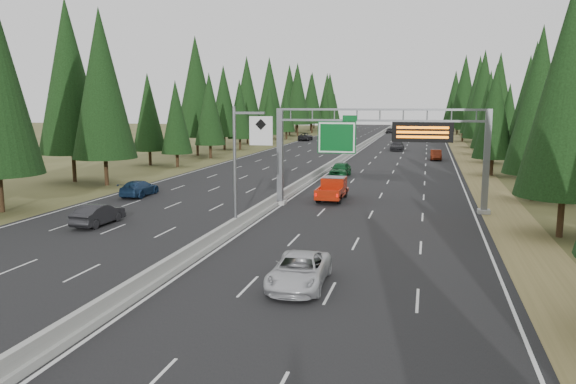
# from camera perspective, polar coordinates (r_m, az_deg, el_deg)

# --- Properties ---
(road) EXTENTS (32.00, 260.00, 0.08)m
(road) POSITION_cam_1_polar(r_m,az_deg,el_deg) (89.93, 6.33, 3.71)
(road) COLOR black
(road) RESTS_ON ground
(shoulder_right) EXTENTS (3.60, 260.00, 0.06)m
(shoulder_right) POSITION_cam_1_polar(r_m,az_deg,el_deg) (89.33, 17.74, 3.29)
(shoulder_right) COLOR olive
(shoulder_right) RESTS_ON ground
(shoulder_left) EXTENTS (3.60, 260.00, 0.06)m
(shoulder_left) POSITION_cam_1_polar(r_m,az_deg,el_deg) (93.96, -4.51, 3.96)
(shoulder_left) COLOR #454721
(shoulder_left) RESTS_ON ground
(median_barrier) EXTENTS (0.70, 260.00, 0.85)m
(median_barrier) POSITION_cam_1_polar(r_m,az_deg,el_deg) (89.89, 6.34, 3.95)
(median_barrier) COLOR gray
(median_barrier) RESTS_ON road
(sign_gantry) EXTENTS (16.75, 0.98, 7.80)m
(sign_gantry) POSITION_cam_1_polar(r_m,az_deg,el_deg) (43.84, 10.07, 4.94)
(sign_gantry) COLOR slate
(sign_gantry) RESTS_ON road
(hov_sign_pole) EXTENTS (2.80, 0.50, 8.00)m
(hov_sign_pole) POSITION_cam_1_polar(r_m,az_deg,el_deg) (35.75, -4.57, 3.27)
(hov_sign_pole) COLOR slate
(hov_sign_pole) RESTS_ON road
(tree_row_right) EXTENTS (12.37, 241.55, 18.67)m
(tree_row_right) POSITION_cam_1_polar(r_m,az_deg,el_deg) (81.07, 21.43, 9.06)
(tree_row_right) COLOR black
(tree_row_right) RESTS_ON ground
(tree_row_left) EXTENTS (11.77, 240.33, 19.00)m
(tree_row_left) POSITION_cam_1_polar(r_m,az_deg,el_deg) (97.11, -6.70, 9.75)
(tree_row_left) COLOR black
(tree_row_left) RESTS_ON ground
(silver_minivan) EXTENTS (2.56, 5.26, 1.44)m
(silver_minivan) POSITION_cam_1_polar(r_m,az_deg,el_deg) (25.62, 1.15, -7.98)
(silver_minivan) COLOR silver
(silver_minivan) RESTS_ON road
(red_pickup) EXTENTS (2.06, 5.75, 1.88)m
(red_pickup) POSITION_cam_1_polar(r_m,az_deg,el_deg) (48.46, 4.62, 0.48)
(red_pickup) COLOR black
(red_pickup) RESTS_ON road
(car_ahead_green) EXTENTS (2.12, 4.84, 1.62)m
(car_ahead_green) POSITION_cam_1_polar(r_m,az_deg,el_deg) (63.69, 5.34, 2.32)
(car_ahead_green) COLOR #135426
(car_ahead_green) RESTS_ON road
(car_ahead_dkred) EXTENTS (1.61, 4.50, 1.48)m
(car_ahead_dkred) POSITION_cam_1_polar(r_m,az_deg,el_deg) (84.80, 14.80, 3.67)
(car_ahead_dkred) COLOR #51190B
(car_ahead_dkred) RESTS_ON road
(car_ahead_dkgrey) EXTENTS (2.27, 5.43, 1.57)m
(car_ahead_dkgrey) POSITION_cam_1_polar(r_m,az_deg,el_deg) (100.27, 11.02, 4.61)
(car_ahead_dkgrey) COLOR black
(car_ahead_dkgrey) RESTS_ON road
(car_ahead_white) EXTENTS (2.55, 5.32, 1.46)m
(car_ahead_white) POSITION_cam_1_polar(r_m,az_deg,el_deg) (132.62, 12.17, 5.59)
(car_ahead_white) COLOR silver
(car_ahead_white) RESTS_ON road
(car_ahead_far) EXTENTS (1.75, 4.27, 1.45)m
(car_ahead_far) POSITION_cam_1_polar(r_m,az_deg,el_deg) (158.10, 10.26, 6.17)
(car_ahead_far) COLOR black
(car_ahead_far) RESTS_ON road
(car_onc_near) EXTENTS (1.71, 4.46, 1.45)m
(car_onc_near) POSITION_cam_1_polar(r_m,az_deg,el_deg) (40.32, -18.71, -2.16)
(car_onc_near) COLOR black
(car_onc_near) RESTS_ON road
(car_onc_blue) EXTENTS (2.16, 4.93, 1.41)m
(car_onc_blue) POSITION_cam_1_polar(r_m,az_deg,el_deg) (51.73, -14.89, 0.38)
(car_onc_blue) COLOR navy
(car_onc_blue) RESTS_ON road
(car_onc_white) EXTENTS (1.56, 3.86, 1.31)m
(car_onc_white) POSITION_cam_1_polar(r_m,az_deg,el_deg) (96.51, 5.98, 4.49)
(car_onc_white) COLOR #BABABA
(car_onc_white) RESTS_ON road
(car_onc_far) EXTENTS (3.05, 5.99, 1.62)m
(car_onc_far) POSITION_cam_1_polar(r_m,az_deg,el_deg) (124.97, 1.78, 5.63)
(car_onc_far) COLOR black
(car_onc_far) RESTS_ON road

